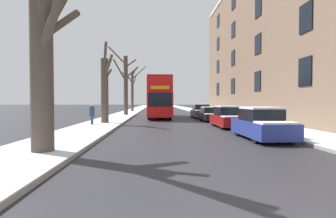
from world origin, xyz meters
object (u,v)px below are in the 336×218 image
bare_tree_left_1 (105,88)px  bare_tree_left_2 (125,83)px  double_decker_bus (159,96)px  parked_car_3 (201,112)px  pedestrian_left_sidewalk (92,114)px  bare_tree_left_0 (44,60)px  parked_car_1 (228,118)px  bare_tree_left_3 (132,89)px  parked_car_0 (261,124)px  parked_car_2 (210,115)px

bare_tree_left_1 → bare_tree_left_2: 12.86m
double_decker_bus → parked_car_3: bearing=-8.0°
parked_car_3 → bare_tree_left_2: bearing=152.3°
bare_tree_left_2 → double_decker_bus: bearing=-43.4°
bare_tree_left_1 → pedestrian_left_sidewalk: size_ratio=3.82×
bare_tree_left_0 → parked_car_1: 13.06m
parked_car_3 → parked_car_1: bearing=-90.0°
bare_tree_left_0 → bare_tree_left_1: bearing=91.4°
double_decker_bus → parked_car_3: (4.67, -0.66, -1.75)m
bare_tree_left_0 → bare_tree_left_3: bearing=90.4°
bare_tree_left_1 → parked_car_0: (9.08, -8.48, -2.15)m
bare_tree_left_3 → parked_car_3: bare_tree_left_3 is taller
bare_tree_left_0 → parked_car_2: (8.78, 15.19, -2.55)m
bare_tree_left_3 → parked_car_0: size_ratio=1.90×
double_decker_bus → pedestrian_left_sidewalk: size_ratio=6.76×
bare_tree_left_1 → bare_tree_left_3: (0.05, 24.74, 1.12)m
bare_tree_left_1 → parked_car_3: bearing=41.8°
bare_tree_left_0 → parked_car_3: bare_tree_left_0 is taller
double_decker_bus → bare_tree_left_2: bearing=136.6°
parked_car_1 → pedestrian_left_sidewalk: bearing=173.6°
bare_tree_left_2 → parked_car_3: (8.90, -4.66, -3.49)m
double_decker_bus → parked_car_2: (4.67, -5.61, -1.84)m
bare_tree_left_2 → bare_tree_left_0: bearing=-89.7°
bare_tree_left_3 → parked_car_3: (9.03, -16.62, -3.27)m
parked_car_1 → parked_car_0: bearing=-90.0°
bare_tree_left_0 → pedestrian_left_sidewalk: 10.72m
parked_car_1 → parked_car_2: (-0.00, 5.86, -0.07)m
bare_tree_left_1 → parked_car_3: 12.37m
pedestrian_left_sidewalk → bare_tree_left_1: bearing=152.1°
bare_tree_left_0 → bare_tree_left_2: bare_tree_left_2 is taller
parked_car_2 → parked_car_1: bearing=-90.0°
pedestrian_left_sidewalk → double_decker_bus: bearing=148.2°
bare_tree_left_2 → parked_car_2: bearing=-47.2°
bare_tree_left_3 → parked_car_2: bearing=-67.3°
double_decker_bus → parked_car_2: 7.53m
parked_car_3 → pedestrian_left_sidewalk: pedestrian_left_sidewalk is taller
parked_car_1 → pedestrian_left_sidewalk: 9.79m
parked_car_1 → parked_car_3: size_ratio=1.00×
double_decker_bus → parked_car_3: size_ratio=2.67×
pedestrian_left_sidewalk → bare_tree_left_2: bearing=170.9°
double_decker_bus → parked_car_1: double_decker_bus is taller
bare_tree_left_1 → double_decker_bus: (4.41, 8.78, -0.41)m
bare_tree_left_1 → double_decker_bus: 9.84m
parked_car_2 → bare_tree_left_3: bearing=112.7°
double_decker_bus → pedestrian_left_sidewalk: double_decker_bus is taller
double_decker_bus → pedestrian_left_sidewalk: (-5.05, -10.38, -1.56)m
bare_tree_left_2 → parked_car_0: bare_tree_left_2 is taller
pedestrian_left_sidewalk → parked_car_2: bearing=110.3°
bare_tree_left_0 → parked_car_3: size_ratio=1.54×
double_decker_bus → parked_car_0: 17.97m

